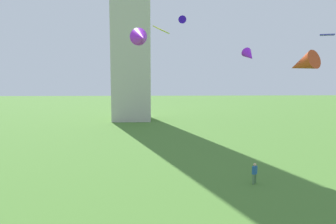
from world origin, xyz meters
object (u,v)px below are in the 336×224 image
at_px(kite_flying_0, 249,55).
at_px(kite_flying_1, 161,30).
at_px(person_1, 255,172).
at_px(kite_flying_7, 141,37).
at_px(kite_flying_3, 182,18).
at_px(kite_flying_2, 327,35).
at_px(kite_flying_4, 302,64).

height_order(kite_flying_0, kite_flying_1, kite_flying_1).
bearing_deg(person_1, kite_flying_0, 31.03).
xyz_separation_m(kite_flying_1, kite_flying_7, (-1.20, -6.81, -1.28)).
bearing_deg(kite_flying_3, person_1, 123.54).
bearing_deg(kite_flying_2, kite_flying_3, 23.10).
height_order(person_1, kite_flying_4, kite_flying_4).
height_order(person_1, kite_flying_0, kite_flying_0).
bearing_deg(kite_flying_1, kite_flying_7, -36.46).
xyz_separation_m(kite_flying_3, kite_flying_4, (4.62, -14.82, -4.42)).
relative_size(kite_flying_0, kite_flying_7, 1.06).
distance_m(person_1, kite_flying_0, 11.92).
relative_size(person_1, kite_flying_0, 0.85).
bearing_deg(kite_flying_4, kite_flying_1, -85.90).
bearing_deg(kite_flying_4, kite_flying_2, -150.55).
xyz_separation_m(kite_flying_0, kite_flying_1, (-8.33, -5.98, 1.56)).
relative_size(kite_flying_1, kite_flying_3, 1.29).
xyz_separation_m(kite_flying_2, kite_flying_4, (-8.40, -14.31, -2.98)).
relative_size(kite_flying_2, kite_flying_7, 0.86).
bearing_deg(kite_flying_3, kite_flying_4, 106.44).
bearing_deg(kite_flying_0, kite_flying_4, -110.53).
distance_m(kite_flying_3, kite_flying_7, 12.73).
xyz_separation_m(kite_flying_1, kite_flying_3, (1.95, 5.17, 1.65)).
bearing_deg(kite_flying_0, person_1, -115.24).
distance_m(kite_flying_0, kite_flying_3, 7.18).
height_order(kite_flying_0, kite_flying_4, kite_flying_0).
xyz_separation_m(person_1, kite_flying_2, (8.18, 6.54, 10.59)).
xyz_separation_m(kite_flying_0, kite_flying_7, (-9.53, -12.79, 0.28)).
distance_m(person_1, kite_flying_2, 14.90).
distance_m(kite_flying_1, kite_flying_4, 12.00).
height_order(kite_flying_0, kite_flying_3, kite_flying_3).
bearing_deg(kite_flying_2, kite_flying_1, 42.66).
height_order(kite_flying_0, kite_flying_7, kite_flying_7).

